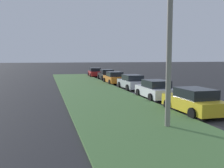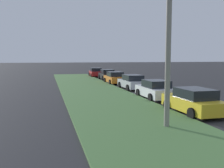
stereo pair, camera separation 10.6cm
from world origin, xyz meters
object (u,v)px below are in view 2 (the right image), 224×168
(parked_car_yellow, at_px, (193,101))
(parked_car_black, at_px, (107,75))
(parked_car_orange, at_px, (115,78))
(streetlight, at_px, (175,31))
(parked_car_white, at_px, (155,90))
(parked_car_silver, at_px, (132,82))
(parked_car_red, at_px, (96,72))

(parked_car_yellow, xyz_separation_m, parked_car_black, (23.07, -0.32, 0.00))
(parked_car_orange, bearing_deg, parked_car_yellow, -179.99)
(parked_car_orange, bearing_deg, streetlight, 172.71)
(parked_car_white, height_order, streetlight, streetlight)
(parked_car_yellow, height_order, parked_car_orange, same)
(parked_car_silver, xyz_separation_m, streetlight, (-14.01, 2.76, 3.67))
(parked_car_yellow, xyz_separation_m, parked_car_orange, (17.28, 0.07, 0.00))
(parked_car_black, height_order, streetlight, streetlight)
(parked_car_yellow, xyz_separation_m, parked_car_white, (5.42, -0.05, 0.00))
(parked_car_white, relative_size, parked_car_red, 0.99)
(streetlight, bearing_deg, parked_car_silver, -11.14)
(parked_car_white, distance_m, parked_car_silver, 6.16)
(parked_car_white, relative_size, streetlight, 0.58)
(parked_car_yellow, relative_size, parked_car_orange, 1.01)
(parked_car_white, bearing_deg, parked_car_black, -0.29)
(parked_car_orange, xyz_separation_m, parked_car_black, (5.79, -0.39, 0.00))
(parked_car_black, distance_m, parked_car_red, 5.89)
(streetlight, bearing_deg, parked_car_white, -18.07)
(parked_car_yellow, xyz_separation_m, parked_car_silver, (11.58, -0.24, 0.00))
(parked_car_orange, xyz_separation_m, parked_car_red, (11.65, 0.18, 0.00))
(parked_car_white, bearing_deg, parked_car_red, 1.34)
(parked_car_white, relative_size, parked_car_orange, 1.00)
(parked_car_red, bearing_deg, streetlight, 178.70)
(parked_car_white, xyz_separation_m, parked_car_orange, (11.86, 0.12, 0.00))
(parked_car_white, height_order, parked_car_orange, same)
(parked_car_silver, bearing_deg, parked_car_black, -1.35)
(parked_car_red, distance_m, streetlight, 31.66)
(streetlight, bearing_deg, parked_car_red, -4.13)
(parked_car_yellow, height_order, streetlight, streetlight)
(parked_car_white, distance_m, parked_car_red, 23.51)
(parked_car_white, relative_size, parked_car_black, 1.00)
(parked_car_silver, height_order, parked_car_orange, same)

